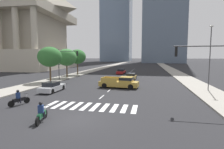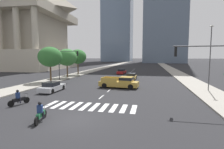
# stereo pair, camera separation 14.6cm
# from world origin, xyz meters

# --- Properties ---
(ground_plane) EXTENTS (800.00, 800.00, 0.00)m
(ground_plane) POSITION_xyz_m (0.00, 0.00, 0.00)
(ground_plane) COLOR #232326
(sidewalk_east) EXTENTS (4.00, 260.00, 0.15)m
(sidewalk_east) POSITION_xyz_m (12.77, 30.00, 0.07)
(sidewalk_east) COLOR gray
(sidewalk_east) RESTS_ON ground
(sidewalk_west) EXTENTS (4.00, 260.00, 0.15)m
(sidewalk_west) POSITION_xyz_m (-12.77, 30.00, 0.07)
(sidewalk_west) COLOR gray
(sidewalk_west) RESTS_ON ground
(crosswalk_near) EXTENTS (8.55, 2.67, 0.01)m
(crosswalk_near) POSITION_xyz_m (-0.00, 3.62, 0.00)
(crosswalk_near) COLOR silver
(crosswalk_near) RESTS_ON ground
(lane_divider_center) EXTENTS (0.14, 50.00, 0.01)m
(lane_divider_center) POSITION_xyz_m (0.00, 31.62, 0.00)
(lane_divider_center) COLOR silver
(lane_divider_center) RESTS_ON ground
(motorcycle_lead) EXTENTS (0.84, 2.16, 1.49)m
(motorcycle_lead) POSITION_xyz_m (-2.20, -0.76, 0.58)
(motorcycle_lead) COLOR black
(motorcycle_lead) RESTS_ON ground
(motorcycle_trailing) EXTENTS (0.95, 2.14, 1.49)m
(motorcycle_trailing) POSITION_xyz_m (-6.86, 2.77, 0.58)
(motorcycle_trailing) COLOR black
(motorcycle_trailing) RESTS_ON ground
(pickup_truck) EXTENTS (5.89, 2.61, 1.67)m
(pickup_truck) POSITION_xyz_m (1.24, 14.03, 0.81)
(pickup_truck) COLOR #B28E38
(pickup_truck) RESTS_ON ground
(sedan_gold_0) EXTENTS (2.04, 4.67, 1.28)m
(sedan_gold_0) POSITION_xyz_m (1.83, 23.53, 0.59)
(sedan_gold_0) COLOR #B28E38
(sedan_gold_0) RESTS_ON ground
(sedan_silver_1) EXTENTS (1.84, 4.25, 1.30)m
(sedan_silver_1) POSITION_xyz_m (-7.25, 9.43, 0.60)
(sedan_silver_1) COLOR #B7BABF
(sedan_silver_1) RESTS_ON ground
(sedan_red_2) EXTENTS (1.96, 4.68, 1.32)m
(sedan_red_2) POSITION_xyz_m (-1.83, 34.88, 0.61)
(sedan_red_2) COLOR maroon
(sedan_red_2) RESTS_ON ground
(traffic_signal_near) EXTENTS (4.84, 0.28, 5.77)m
(traffic_signal_near) POSITION_xyz_m (10.17, 5.00, 4.13)
(traffic_signal_near) COLOR #333335
(traffic_signal_near) RESTS_ON sidewalk_east
(traffic_signal_far) EXTENTS (4.33, 0.28, 5.85)m
(traffic_signal_far) POSITION_xyz_m (-10.09, 19.55, 4.14)
(traffic_signal_far) COLOR #333335
(traffic_signal_far) RESTS_ON sidewalk_west
(street_lamp_east) EXTENTS (0.50, 0.24, 8.48)m
(street_lamp_east) POSITION_xyz_m (13.07, 13.73, 5.00)
(street_lamp_east) COLOR #3F3F42
(street_lamp_east) RESTS_ON sidewalk_east
(street_tree_nearest) EXTENTS (4.19, 4.19, 6.19)m
(street_tree_nearest) POSITION_xyz_m (-11.97, 17.13, 4.55)
(street_tree_nearest) COLOR #4C3823
(street_tree_nearest) RESTS_ON sidewalk_west
(street_tree_second) EXTENTS (4.26, 4.26, 6.10)m
(street_tree_second) POSITION_xyz_m (-11.97, 23.80, 4.43)
(street_tree_second) COLOR #4C3823
(street_tree_second) RESTS_ON sidewalk_west
(street_tree_third) EXTENTS (4.18, 4.18, 6.20)m
(street_tree_third) POSITION_xyz_m (-11.97, 29.73, 4.56)
(street_tree_third) COLOR #4C3823
(street_tree_third) RESTS_ON sidewalk_west
(war_memorial) EXTENTS (34.80, 34.80, 38.01)m
(war_memorial) POSITION_xyz_m (-42.86, 49.68, 19.45)
(war_memorial) COLOR #BCB29E
(war_memorial) RESTS_ON ground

